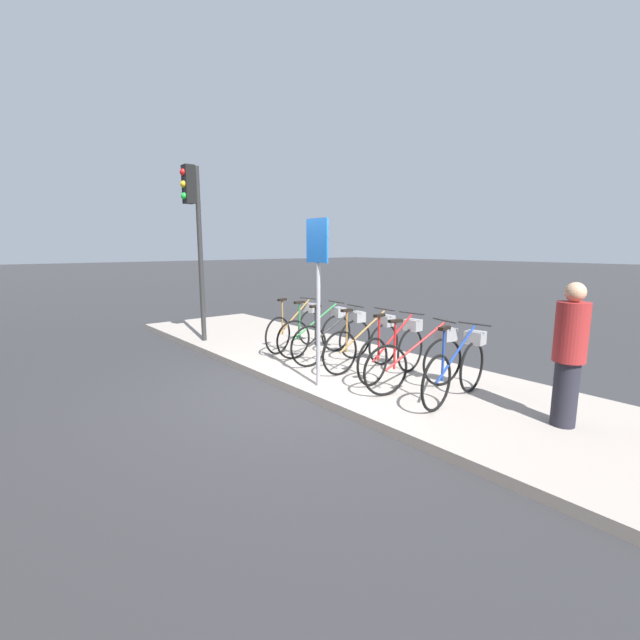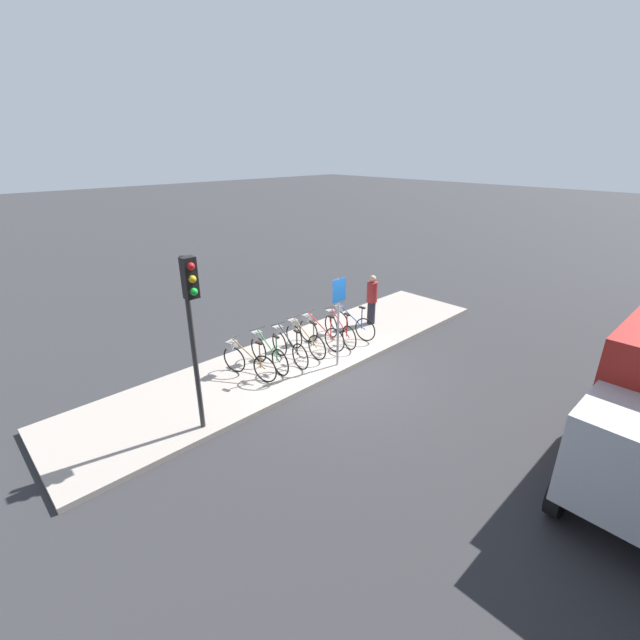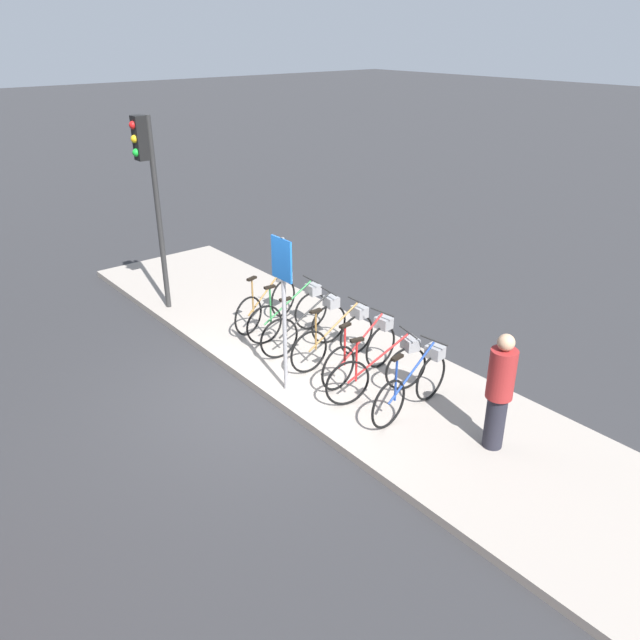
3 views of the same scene
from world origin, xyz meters
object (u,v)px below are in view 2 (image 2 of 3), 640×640
Objects in this scene: parked_bicycle_1 at (267,351)px; parked_bicycle_3 at (303,338)px; parked_bicycle_5 at (338,328)px; parked_bicycle_2 at (288,345)px; parked_bicycle_4 at (319,331)px; parked_bicycle_0 at (246,360)px; traffic_light at (192,311)px; sign_post at (339,308)px; pedestrian at (372,299)px; parked_bicycle_6 at (349,322)px.

parked_bicycle_1 and parked_bicycle_3 have the same top height.
parked_bicycle_1 and parked_bicycle_5 have the same top height.
parked_bicycle_2 and parked_bicycle_4 have the same top height.
parked_bicycle_4 is at bearing 0.51° from parked_bicycle_0.
parked_bicycle_2 and parked_bicycle_3 have the same top height.
sign_post is at bearing 0.72° from traffic_light.
parked_bicycle_3 is at bearing 18.06° from traffic_light.
parked_bicycle_0 is at bearing 176.48° from parked_bicycle_2.
parked_bicycle_5 is (1.85, -0.09, 0.00)m from parked_bicycle_2.
parked_bicycle_3 is at bearing -178.96° from parked_bicycle_4.
parked_bicycle_4 is 1.02× the size of parked_bicycle_5.
parked_bicycle_2 is at bearing -10.01° from parked_bicycle_1.
parked_bicycle_0 is 0.97× the size of parked_bicycle_2.
sign_post is at bearing -136.40° from parked_bicycle_5.
traffic_light is at bearing -161.94° from parked_bicycle_3.
parked_bicycle_5 is at bearing -8.47° from parked_bicycle_3.
parked_bicycle_0 is at bearing 150.53° from sign_post.
parked_bicycle_4 is at bearing -178.65° from pedestrian.
pedestrian is at bearing 1.35° from parked_bicycle_4.
sign_post is at bearing -29.47° from parked_bicycle_0.
parked_bicycle_0 is at bearing -179.66° from parked_bicycle_3.
parked_bicycle_0 is 1.90m from parked_bicycle_3.
sign_post is at bearing -40.41° from parked_bicycle_1.
parked_bicycle_2 is at bearing -171.98° from parked_bicycle_3.
parked_bicycle_5 is 1.86m from sign_post.
pedestrian is at bearing 1.28° from parked_bicycle_3.
parked_bicycle_5 is at bearing -172.11° from pedestrian.
traffic_light reaches higher than parked_bicycle_0.
parked_bicycle_0 and parked_bicycle_5 have the same top height.
sign_post is at bearing -110.37° from parked_bicycle_4.
pedestrian reaches higher than parked_bicycle_4.
parked_bicycle_0 is 2.65m from sign_post.
parked_bicycle_5 is (1.22, -0.18, 0.00)m from parked_bicycle_3.
parked_bicycle_2 is at bearing 177.15° from parked_bicycle_5.
traffic_light is at bearing -160.02° from parked_bicycle_2.
parked_bicycle_6 is 1.04× the size of pedestrian.
parked_bicycle_1 is 2.47m from parked_bicycle_5.
parked_bicycle_3 is (1.24, -0.02, 0.00)m from parked_bicycle_1.
parked_bicycle_1 and parked_bicycle_4 have the same top height.
parked_bicycle_4 is (0.61, 0.01, 0.00)m from parked_bicycle_3.
traffic_light reaches higher than parked_bicycle_1.
traffic_light reaches higher than parked_bicycle_5.
parked_bicycle_1 is at bearing 26.22° from traffic_light.
parked_bicycle_6 is 0.47× the size of traffic_light.
pedestrian is at bearing 0.92° from parked_bicycle_0.
parked_bicycle_2 is 1.04× the size of pedestrian.
parked_bicycle_5 is 5.53m from traffic_light.
parked_bicycle_0 is 3.68m from parked_bicycle_6.
parked_bicycle_0 is 0.99× the size of parked_bicycle_5.
parked_bicycle_6 is (1.78, -0.11, 0.00)m from parked_bicycle_3.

